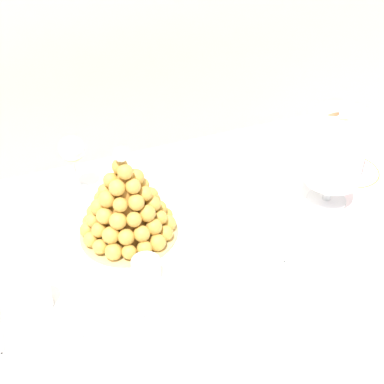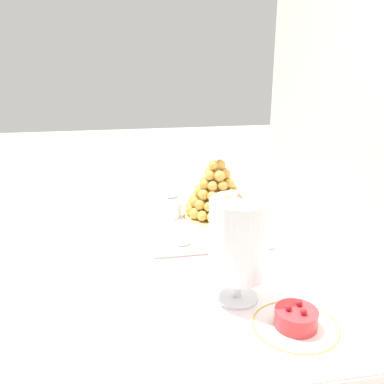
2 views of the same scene
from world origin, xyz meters
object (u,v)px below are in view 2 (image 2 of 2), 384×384
at_px(croquembouche, 216,191).
at_px(wine_glass, 273,175).
at_px(serving_tray, 198,215).
at_px(macaron_goblet, 239,239).
at_px(dessert_cup_centre, 181,234).
at_px(dessert_cup_left, 169,189).
at_px(dessert_cup_mid_left, 173,211).
at_px(fruit_tart_plate, 296,322).

height_order(croquembouche, wine_glass, croquembouche).
xyz_separation_m(serving_tray, macaron_goblet, (0.52, -0.00, 0.15)).
bearing_deg(macaron_goblet, dessert_cup_centre, -164.35).
relative_size(macaron_goblet, wine_glass, 1.61).
height_order(croquembouche, macaron_goblet, macaron_goblet).
height_order(dessert_cup_left, dessert_cup_mid_left, dessert_cup_left).
height_order(dessert_cup_centre, fruit_tart_plate, dessert_cup_centre).
bearing_deg(dessert_cup_centre, macaron_goblet, 15.65).
bearing_deg(croquembouche, dessert_cup_left, -149.34).
bearing_deg(serving_tray, wine_glass, 100.70).
height_order(dessert_cup_mid_left, wine_glass, wine_glass).
xyz_separation_m(croquembouche, macaron_goblet, (0.51, -0.07, 0.06)).
bearing_deg(croquembouche, dessert_cup_mid_left, -92.95).
bearing_deg(fruit_tart_plate, wine_glass, 163.90).
xyz_separation_m(serving_tray, croquembouche, (0.01, 0.06, 0.09)).
xyz_separation_m(serving_tray, dessert_cup_centre, (0.22, -0.09, 0.03)).
xyz_separation_m(dessert_cup_left, wine_glass, (0.16, 0.36, 0.09)).
xyz_separation_m(dessert_cup_mid_left, macaron_goblet, (0.52, 0.08, 0.12)).
height_order(macaron_goblet, fruit_tart_plate, macaron_goblet).
height_order(serving_tray, dessert_cup_mid_left, dessert_cup_mid_left).
bearing_deg(dessert_cup_centre, serving_tray, 157.05).
bearing_deg(dessert_cup_centre, croquembouche, 142.53).
distance_m(fruit_tart_plate, wine_glass, 0.75).
bearing_deg(wine_glass, croquembouche, -73.04).
bearing_deg(croquembouche, dessert_cup_centre, -37.47).
xyz_separation_m(macaron_goblet, wine_glass, (-0.58, 0.30, -0.03)).
bearing_deg(croquembouche, serving_tray, -103.10).
xyz_separation_m(fruit_tart_plate, wine_glass, (-0.71, 0.21, 0.11)).
distance_m(dessert_cup_left, wine_glass, 0.41).
distance_m(dessert_cup_left, fruit_tart_plate, 0.89).
bearing_deg(croquembouche, fruit_tart_plate, 2.07).
bearing_deg(macaron_goblet, serving_tray, 179.47).
bearing_deg(wine_glass, dessert_cup_left, -113.77).
xyz_separation_m(serving_tray, dessert_cup_left, (-0.22, -0.07, 0.03)).
relative_size(dessert_cup_left, wine_glass, 0.40).
distance_m(serving_tray, croquembouche, 0.11).
distance_m(macaron_goblet, fruit_tart_plate, 0.21).
height_order(dessert_cup_left, fruit_tart_plate, dessert_cup_left).
distance_m(dessert_cup_centre, macaron_goblet, 0.34).
relative_size(serving_tray, dessert_cup_centre, 10.30).
relative_size(dessert_cup_left, fruit_tart_plate, 0.34).
bearing_deg(serving_tray, croquembouche, 76.90).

